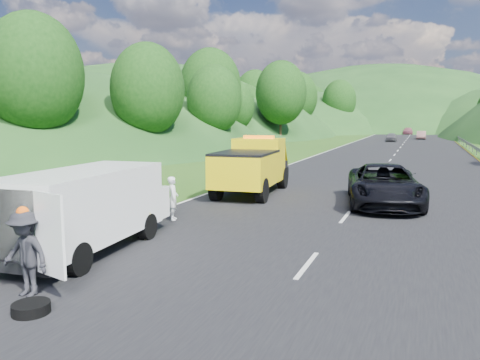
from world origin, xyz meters
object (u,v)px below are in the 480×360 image
at_px(worker, 28,296).
at_px(passing_suv, 383,206).
at_px(white_van, 88,206).
at_px(woman, 173,220).
at_px(child, 145,240).
at_px(spare_tire, 31,314).
at_px(tow_truck, 252,166).
at_px(suitcase, 103,213).

height_order(worker, passing_suv, worker).
relative_size(white_van, woman, 4.22).
height_order(child, spare_tire, child).
height_order(tow_truck, white_van, tow_truck).
bearing_deg(suitcase, child, -29.82).
height_order(woman, suitcase, woman).
distance_m(child, spare_tire, 5.40).
height_order(tow_truck, suitcase, tow_truck).
bearing_deg(spare_tire, passing_suv, 69.00).
bearing_deg(worker, tow_truck, 93.98).
bearing_deg(woman, passing_suv, -76.53).
distance_m(woman, passing_suv, 8.68).
bearing_deg(passing_suv, tow_truck, 162.76).
relative_size(suitcase, passing_suv, 0.10).
distance_m(suitcase, passing_suv, 11.07).
bearing_deg(passing_suv, white_van, -134.40).
xyz_separation_m(white_van, spare_tire, (1.67, -3.69, -1.26)).
relative_size(tow_truck, child, 5.83).
distance_m(worker, suitcase, 6.91).
xyz_separation_m(tow_truck, worker, (0.10, -13.66, -1.33)).
bearing_deg(passing_suv, suitcase, -152.82).
relative_size(child, worker, 0.63).
bearing_deg(tow_truck, woman, -100.36).
bearing_deg(passing_suv, child, -136.39).
height_order(woman, child, woman).
xyz_separation_m(white_van, passing_suv, (6.85, 9.79, -1.26)).
bearing_deg(white_van, tow_truck, 80.72).
bearing_deg(child, passing_suv, 105.11).
distance_m(white_van, passing_suv, 12.01).
relative_size(tow_truck, suitcase, 11.18).
distance_m(child, worker, 4.68).
height_order(child, suitcase, suitcase).
distance_m(suitcase, spare_tire, 7.82).
relative_size(tow_truck, worker, 3.70).
relative_size(worker, suitcase, 3.02).
relative_size(woman, passing_suv, 0.26).
relative_size(woman, suitcase, 2.64).
xyz_separation_m(child, passing_suv, (6.15, 8.17, 0.00)).
xyz_separation_m(worker, suitcase, (-2.97, 6.24, 0.29)).
relative_size(white_van, worker, 3.69).
distance_m(tow_truck, passing_suv, 6.22).
distance_m(woman, suitcase, 2.47).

